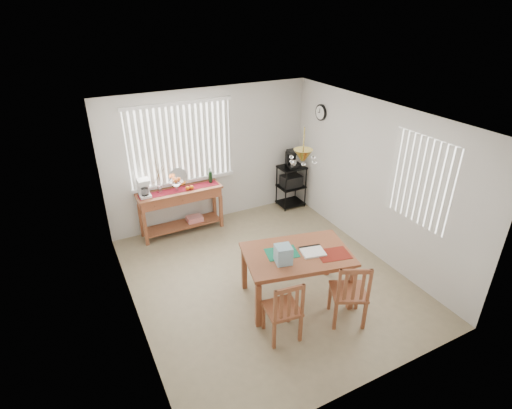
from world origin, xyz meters
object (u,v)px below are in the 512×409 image
wire_cart (291,182)px  dining_table (297,258)px  cart_items (292,159)px  chair_left (283,310)px  sideboard (181,200)px  chair_right (349,293)px

wire_cart → dining_table: 3.01m
cart_items → chair_left: 3.85m
dining_table → chair_left: size_ratio=1.79×
wire_cart → dining_table: size_ratio=0.54×
wire_cart → chair_left: bearing=-123.1°
cart_items → chair_left: size_ratio=0.40×
sideboard → cart_items: bearing=-0.1°
dining_table → cart_items: bearing=59.9°
cart_items → dining_table: size_ratio=0.22×
wire_cart → chair_left: 3.79m
dining_table → chair_right: size_ratio=1.68×
sideboard → cart_items: cart_items is taller
cart_items → dining_table: 3.03m
sideboard → wire_cart: wire_cart is taller
chair_left → chair_right: size_ratio=0.94×
sideboard → cart_items: (2.38, -0.00, 0.41)m
dining_table → chair_right: (0.37, -0.73, -0.22)m
cart_items → chair_left: (-2.07, -3.19, -0.61)m
chair_left → sideboard: bearing=95.6°
sideboard → wire_cart: 2.39m
dining_table → chair_right: 0.85m
cart_items → dining_table: cart_items is taller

